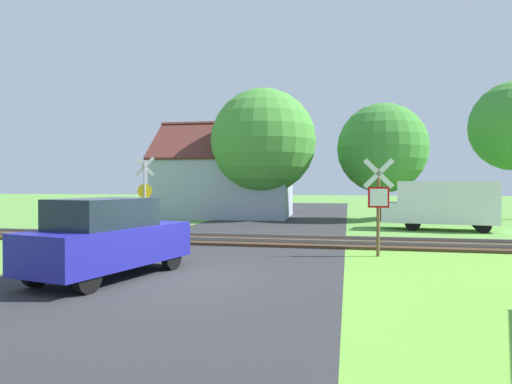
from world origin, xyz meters
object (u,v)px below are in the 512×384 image
(tree_center, at_px, (263,141))
(mail_truck, at_px, (442,203))
(tree_right, at_px, (382,148))
(parked_car, at_px, (108,238))
(stop_sign_near, at_px, (378,201))
(house, at_px, (226,185))
(crossing_sign_far, at_px, (145,189))

(tree_center, xyz_separation_m, mail_truck, (9.22, -4.72, -3.43))
(tree_right, distance_m, parked_car, 19.73)
(parked_car, bearing_deg, tree_center, 102.72)
(stop_sign_near, relative_size, house, 0.32)
(house, height_order, tree_center, tree_center)
(stop_sign_near, xyz_separation_m, parked_car, (-6.09, -4.30, -0.72))
(parked_car, bearing_deg, stop_sign_near, 48.68)
(stop_sign_near, bearing_deg, crossing_sign_far, -32.48)
(tree_center, relative_size, mail_truck, 1.52)
(stop_sign_near, height_order, mail_truck, stop_sign_near)
(house, height_order, tree_right, tree_right)
(tree_right, relative_size, parked_car, 1.59)
(crossing_sign_far, height_order, house, house)
(crossing_sign_far, height_order, mail_truck, crossing_sign_far)
(mail_truck, bearing_deg, crossing_sign_far, 113.08)
(stop_sign_near, xyz_separation_m, house, (-8.65, 14.99, 0.43))
(crossing_sign_far, bearing_deg, tree_right, 21.70)
(crossing_sign_far, relative_size, tree_center, 0.43)
(tree_center, xyz_separation_m, parked_car, (-0.23, -17.54, -3.77))
(crossing_sign_far, xyz_separation_m, house, (1.07, 9.74, 0.16))
(tree_right, relative_size, tree_center, 0.87)
(crossing_sign_far, height_order, tree_center, tree_center)
(tree_center, bearing_deg, house, 147.95)
(crossing_sign_far, height_order, tree_right, tree_right)
(crossing_sign_far, xyz_separation_m, tree_right, (10.79, 8.54, 2.30))
(crossing_sign_far, distance_m, house, 9.80)
(stop_sign_near, distance_m, crossing_sign_far, 11.05)
(tree_center, bearing_deg, crossing_sign_far, -115.77)
(tree_right, bearing_deg, house, 172.94)
(tree_center, distance_m, parked_car, 17.94)
(stop_sign_near, distance_m, house, 17.31)
(mail_truck, bearing_deg, parked_car, 152.62)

